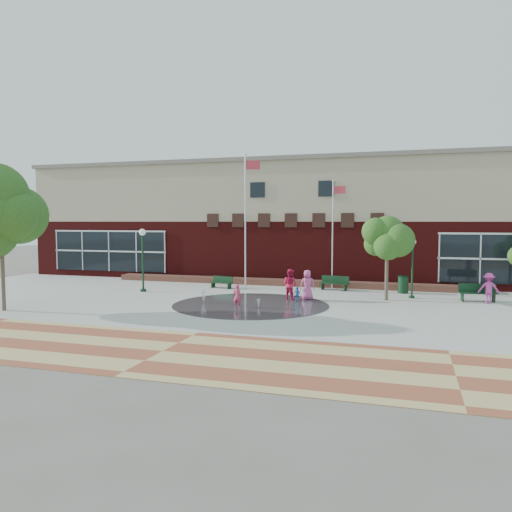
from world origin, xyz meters
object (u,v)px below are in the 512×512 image
(flagpole_left, at_px, (246,214))
(bench_left, at_px, (221,285))
(flagpole_right, at_px, (333,228))
(trash_can, at_px, (403,284))
(tree_big_left, at_px, (1,211))
(child_splash, at_px, (237,296))

(flagpole_left, height_order, bench_left, flagpole_left)
(flagpole_right, xyz_separation_m, trash_can, (4.55, -0.95, -3.48))
(tree_big_left, bearing_deg, flagpole_right, 42.11)
(flagpole_left, xyz_separation_m, flagpole_right, (5.59, 1.65, -0.98))
(bench_left, xyz_separation_m, child_splash, (3.55, -6.89, 0.36))
(flagpole_right, relative_size, bench_left, 4.32)
(flagpole_left, xyz_separation_m, bench_left, (-1.59, -0.50, -4.77))
(child_splash, bearing_deg, bench_left, -60.64)
(bench_left, height_order, child_splash, child_splash)
(flagpole_right, bearing_deg, tree_big_left, -138.00)
(bench_left, distance_m, child_splash, 7.76)
(bench_left, relative_size, tree_big_left, 0.24)
(flagpole_right, distance_m, trash_can, 5.81)
(trash_can, bearing_deg, flagpole_right, 168.17)
(bench_left, bearing_deg, tree_big_left, -108.89)
(trash_can, height_order, child_splash, child_splash)
(flagpole_left, distance_m, trash_can, 11.10)
(trash_can, distance_m, child_splash, 11.51)
(trash_can, relative_size, tree_big_left, 0.16)
(trash_can, bearing_deg, flagpole_left, -176.09)
(flagpole_left, bearing_deg, child_splash, -94.49)
(trash_can, distance_m, tree_big_left, 23.24)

